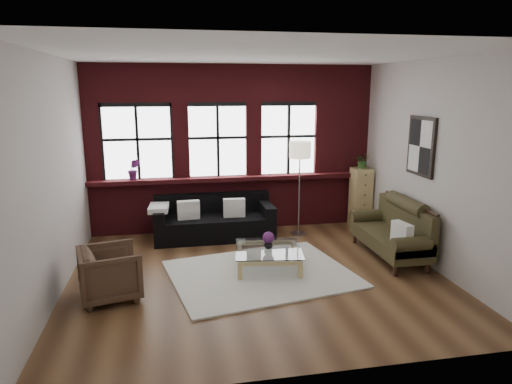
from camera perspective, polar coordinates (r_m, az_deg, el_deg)
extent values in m
plane|color=#50331D|center=(6.98, 0.11, -10.36)|extent=(5.50, 5.50, 0.00)
plane|color=white|center=(6.44, 0.12, 16.84)|extent=(5.50, 5.50, 0.00)
plane|color=beige|center=(8.96, -2.90, 5.44)|extent=(5.50, 0.00, 5.50)
plane|color=beige|center=(4.15, 6.63, -3.33)|extent=(5.50, 0.00, 5.50)
plane|color=beige|center=(6.59, -24.08, 1.65)|extent=(0.00, 5.00, 5.00)
plane|color=beige|center=(7.53, 21.16, 3.18)|extent=(0.00, 5.00, 5.00)
cube|color=maroon|center=(8.90, -2.73, 1.74)|extent=(5.50, 0.30, 0.08)
cube|color=beige|center=(7.00, 0.61, -10.19)|extent=(2.96, 2.51, 0.03)
cube|color=white|center=(8.39, -8.43, -2.23)|extent=(0.41, 0.17, 0.34)
cube|color=white|center=(8.46, -2.74, -1.98)|extent=(0.41, 0.17, 0.34)
cube|color=white|center=(7.33, 17.78, -4.97)|extent=(0.20, 0.40, 0.34)
imported|color=#443122|center=(6.45, -17.77, -9.65)|extent=(0.93, 0.91, 0.70)
imported|color=#B2B2B2|center=(7.10, 1.56, -6.53)|extent=(0.18, 0.18, 0.14)
sphere|color=#5F2264|center=(7.06, 1.56, -5.72)|extent=(0.18, 0.18, 0.18)
cube|color=tan|center=(9.44, 12.93, -0.68)|extent=(0.37, 0.37, 1.20)
imported|color=#2D5923|center=(9.29, 13.16, 3.85)|extent=(0.31, 0.28, 0.31)
imported|color=#5F2264|center=(8.78, -15.05, 2.73)|extent=(0.22, 0.18, 0.40)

